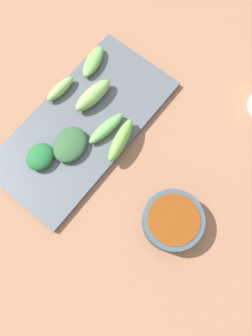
# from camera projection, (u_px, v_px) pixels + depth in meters

# --- Properties ---
(tabletop) EXTENTS (2.10, 2.10, 0.02)m
(tabletop) POSITION_uv_depth(u_px,v_px,m) (123.00, 175.00, 0.65)
(tabletop) COLOR brown
(tabletop) RESTS_ON ground
(sauce_bowl) EXTENTS (0.11, 0.11, 0.04)m
(sauce_bowl) POSITION_uv_depth(u_px,v_px,m) (173.00, 221.00, 0.60)
(sauce_bowl) COLOR #334651
(sauce_bowl) RESTS_ON tabletop
(serving_plate) EXTENTS (0.19, 0.38, 0.01)m
(serving_plate) POSITION_uv_depth(u_px,v_px,m) (84.00, 125.00, 0.66)
(serving_plate) COLOR #464D56
(serving_plate) RESTS_ON tabletop
(broccoli_stalk_0) EXTENTS (0.03, 0.09, 0.02)m
(broccoli_stalk_0) POSITION_uv_depth(u_px,v_px,m) (106.00, 128.00, 0.65)
(broccoli_stalk_0) COLOR #5CA054
(broccoli_stalk_0) RESTS_ON serving_plate
(broccoli_stalk_1) EXTENTS (0.04, 0.09, 0.03)m
(broccoli_stalk_1) POSITION_uv_depth(u_px,v_px,m) (93.00, 95.00, 0.66)
(broccoli_stalk_1) COLOR #77A357
(broccoli_stalk_1) RESTS_ON serving_plate
(broccoli_leafy_2) EXTENTS (0.05, 0.06, 0.02)m
(broccoli_leafy_2) POSITION_uv_depth(u_px,v_px,m) (40.00, 157.00, 0.63)
(broccoli_leafy_2) COLOR #1B5C2C
(broccoli_leafy_2) RESTS_ON serving_plate
(broccoli_stalk_3) EXTENTS (0.02, 0.07, 0.02)m
(broccoli_stalk_3) POSITION_uv_depth(u_px,v_px,m) (60.00, 89.00, 0.67)
(broccoli_stalk_3) COLOR #79AD5A
(broccoli_stalk_3) RESTS_ON serving_plate
(broccoli_stalk_4) EXTENTS (0.05, 0.08, 0.02)m
(broccoli_stalk_4) POSITION_uv_depth(u_px,v_px,m) (93.00, 61.00, 0.69)
(broccoli_stalk_4) COLOR #64A14D
(broccoli_stalk_4) RESTS_ON serving_plate
(broccoli_stalk_5) EXTENTS (0.05, 0.10, 0.03)m
(broccoli_stalk_5) POSITION_uv_depth(u_px,v_px,m) (121.00, 140.00, 0.63)
(broccoli_stalk_5) COLOR #64A343
(broccoli_stalk_5) RESTS_ON serving_plate
(broccoli_leafy_6) EXTENTS (0.07, 0.08, 0.02)m
(broccoli_leafy_6) POSITION_uv_depth(u_px,v_px,m) (70.00, 145.00, 0.64)
(broccoli_leafy_6) COLOR #294F2E
(broccoli_leafy_6) RESTS_ON serving_plate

